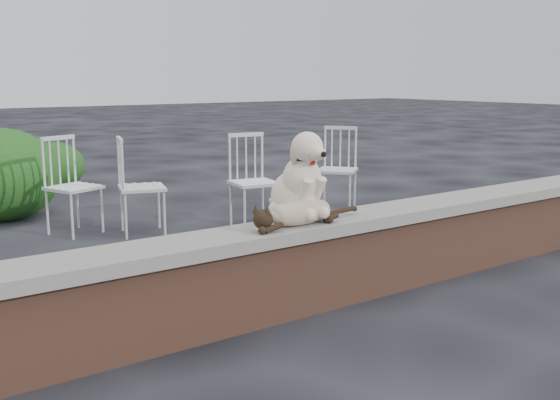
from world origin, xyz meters
TOP-DOWN VIEW (x-y plane):
  - ground at (0.00, 0.00)m, footprint 60.00×60.00m
  - brick_wall at (0.00, 0.00)m, footprint 6.00×0.30m
  - capstone at (0.00, 0.00)m, footprint 6.20×0.40m
  - dog at (-0.81, 0.10)m, footprint 0.40×0.52m
  - cat at (-0.89, -0.05)m, footprint 1.05×0.26m
  - chair_b at (0.24, 2.18)m, footprint 0.65×0.65m
  - chair_e at (-0.79, 2.56)m, footprint 0.70×0.70m
  - chair_d at (1.51, 2.37)m, footprint 0.79×0.79m
  - chair_a at (-1.32, 2.95)m, footprint 0.72×0.72m

SIDE VIEW (x-z plane):
  - ground at x=0.00m, z-range 0.00..0.00m
  - brick_wall at x=0.00m, z-range 0.00..0.50m
  - chair_b at x=0.24m, z-range 0.00..0.94m
  - chair_e at x=-0.79m, z-range 0.00..0.94m
  - chair_d at x=1.51m, z-range 0.00..0.94m
  - chair_a at x=-1.32m, z-range 0.00..0.94m
  - capstone at x=0.00m, z-range 0.50..0.58m
  - cat at x=-0.89m, z-range 0.58..0.76m
  - dog at x=-0.81m, z-range 0.58..1.17m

